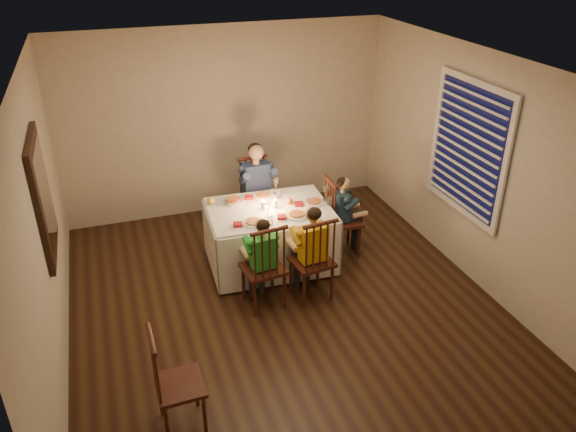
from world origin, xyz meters
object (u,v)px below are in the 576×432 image
object	(u,v)px
serving_bowl	(233,201)
adult	(258,232)
dining_table	(270,225)
chair_adult	(258,232)
chair_extra	(184,423)
child_teal	(341,252)
chair_near_right	(311,296)
child_yellow	(311,296)
child_green	(264,303)
chair_end	(341,252)
chair_near_left	(264,303)

from	to	relation	value
serving_bowl	adult	bearing A→B (deg)	50.61
dining_table	chair_adult	size ratio (longest dim) A/B	1.46
chair_extra	child_teal	distance (m)	3.16
dining_table	chair_adult	xyz separation A→B (m)	(0.08, 0.81, -0.54)
dining_table	serving_bowl	distance (m)	0.51
chair_near_right	child_yellow	xyz separation A→B (m)	(0.00, 0.00, 0.00)
child_yellow	child_teal	world-z (taller)	child_yellow
adult	child_green	distance (m)	1.63
chair_near_right	child_yellow	distance (m)	0.00
chair_end	child_teal	size ratio (longest dim) A/B	0.99
chair_near_right	chair_extra	bearing A→B (deg)	32.25
adult	chair_adult	bearing A→B (deg)	0.00
dining_table	chair_end	size ratio (longest dim) A/B	1.46
child_green	child_teal	size ratio (longest dim) A/B	1.02
chair_near_right	chair_extra	world-z (taller)	chair_near_right
chair_end	dining_table	bearing A→B (deg)	88.98
chair_near_left	serving_bowl	world-z (taller)	serving_bowl
chair_near_left	child_teal	distance (m)	1.44
dining_table	chair_adult	distance (m)	0.98
chair_near_right	chair_near_left	bearing A→B (deg)	-10.38
serving_bowl	chair_near_left	bearing A→B (deg)	-87.09
chair_near_left	child_teal	size ratio (longest dim) A/B	0.99
chair_near_right	child_green	xyz separation A→B (m)	(-0.54, 0.03, 0.00)
chair_extra	chair_adult	bearing A→B (deg)	-28.43
chair_end	serving_bowl	world-z (taller)	serving_bowl
chair_near_right	child_green	distance (m)	0.54
chair_near_left	child_green	distance (m)	0.00
serving_bowl	chair_extra	bearing A→B (deg)	-113.78
adult	child_green	bearing A→B (deg)	-107.40
dining_table	child_green	distance (m)	0.99
child_green	child_teal	bearing A→B (deg)	-156.47
serving_bowl	chair_end	bearing A→B (deg)	-13.69
chair_near_left	child_green	xyz separation A→B (m)	(0.00, 0.00, 0.00)
chair_near_right	child_green	size ratio (longest dim) A/B	0.97
dining_table	chair_near_right	xyz separation A→B (m)	(0.23, -0.80, -0.54)
chair_adult	chair_near_left	distance (m)	1.63
chair_extra	dining_table	bearing A→B (deg)	-35.01
child_green	child_yellow	distance (m)	0.54
chair_end	child_yellow	xyz separation A→B (m)	(-0.70, -0.75, 0.00)
chair_end	serving_bowl	distance (m)	1.55
child_yellow	chair_end	bearing A→B (deg)	-139.99
chair_near_right	child_green	bearing A→B (deg)	-10.38
chair_near_left	chair_near_right	size ratio (longest dim) A/B	1.00
chair_adult	serving_bowl	world-z (taller)	serving_bowl
chair_extra	serving_bowl	world-z (taller)	serving_bowl
chair_adult	serving_bowl	size ratio (longest dim) A/B	4.75
dining_table	child_yellow	world-z (taller)	dining_table
chair_adult	serving_bowl	distance (m)	1.06
chair_extra	child_yellow	distance (m)	2.14
chair_near_left	adult	xyz separation A→B (m)	(0.39, 1.58, 0.00)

